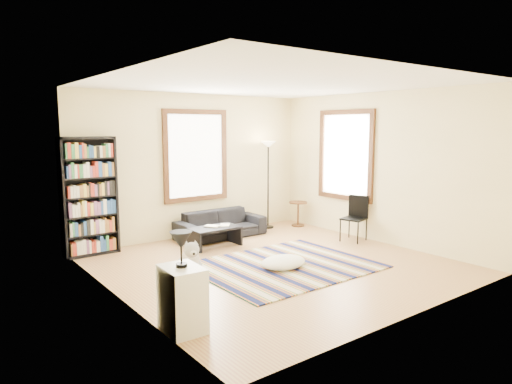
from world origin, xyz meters
TOP-DOWN VIEW (x-y plane):
  - floor at (0.00, 0.00)m, footprint 5.00×5.00m
  - ceiling at (0.00, 0.00)m, footprint 5.00×5.00m
  - wall_back at (0.00, 2.55)m, footprint 5.00×0.10m
  - wall_front at (0.00, -2.55)m, footprint 5.00×0.10m
  - wall_left at (-2.55, 0.00)m, footprint 0.10×5.00m
  - wall_right at (2.55, 0.00)m, footprint 0.10×5.00m
  - window_back at (0.00, 2.47)m, footprint 1.20×0.06m
  - window_right at (2.47, 0.80)m, footprint 0.06×1.20m
  - rug at (0.05, -0.17)m, footprint 2.66×2.13m
  - sofa at (0.29, 2.05)m, footprint 1.79×0.70m
  - bookshelf at (-2.14, 2.32)m, footprint 0.90×0.30m
  - coffee_table at (-0.19, 1.50)m, footprint 0.97×0.63m
  - book_a at (-0.29, 1.50)m, footprint 0.32×0.30m
  - book_b at (-0.04, 1.55)m, footprint 0.28×0.29m
  - floor_cushion at (-0.03, -0.24)m, footprint 0.91×0.82m
  - floor_lamp at (1.57, 2.15)m, footprint 0.36×0.36m
  - side_table at (2.20, 1.89)m, footprint 0.50×0.50m
  - folding_chair at (2.15, 0.26)m, footprint 0.51×0.50m
  - white_cabinet at (-2.30, -1.26)m, footprint 0.40×0.52m
  - table_lamp at (-2.30, -1.26)m, footprint 0.25×0.25m
  - dog at (-1.40, 0.24)m, footprint 0.55×0.65m

SIDE VIEW (x-z plane):
  - floor at x=0.00m, z-range -0.10..0.00m
  - rug at x=0.05m, z-range 0.00..0.02m
  - floor_cushion at x=-0.03m, z-range 0.00..0.19m
  - coffee_table at x=-0.19m, z-range 0.00..0.36m
  - sofa at x=0.29m, z-range 0.00..0.52m
  - side_table at x=2.20m, z-range 0.00..0.54m
  - dog at x=-1.40m, z-range 0.00..0.56m
  - white_cabinet at x=-2.30m, z-range 0.00..0.70m
  - book_b at x=-0.04m, z-range 0.36..0.38m
  - book_a at x=-0.29m, z-range 0.36..0.38m
  - folding_chair at x=2.15m, z-range 0.00..0.86m
  - table_lamp at x=-2.30m, z-range 0.70..1.08m
  - floor_lamp at x=1.57m, z-range 0.00..1.86m
  - bookshelf at x=-2.14m, z-range 0.00..2.00m
  - wall_back at x=0.00m, z-range 0.00..2.80m
  - wall_front at x=0.00m, z-range 0.00..2.80m
  - wall_left at x=-2.55m, z-range 0.00..2.80m
  - wall_right at x=2.55m, z-range 0.00..2.80m
  - window_back at x=0.00m, z-range 0.80..2.40m
  - window_right at x=2.47m, z-range 0.80..2.40m
  - ceiling at x=0.00m, z-range 2.80..2.90m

